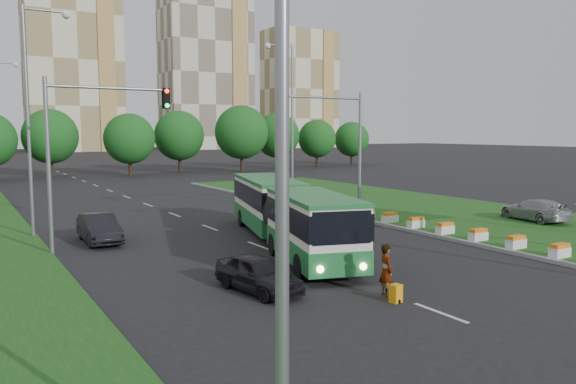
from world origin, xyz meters
TOP-DOWN VIEW (x-y plane):
  - ground at (0.00, 0.00)m, footprint 360.00×360.00m
  - grass_median at (13.00, 8.00)m, footprint 14.00×60.00m
  - median_kerb at (6.05, 8.00)m, footprint 0.30×60.00m
  - lane_markings at (-3.00, 20.00)m, footprint 0.20×100.00m
  - flower_planters at (6.70, 0.80)m, footprint 1.10×18.10m
  - traffic_mast_median at (4.78, 10.00)m, footprint 5.76×0.32m
  - traffic_mast_left at (-10.38, 9.00)m, footprint 5.76×0.32m
  - street_lamps at (-3.00, 10.00)m, footprint 36.00×60.00m
  - tree_line at (10.00, 55.00)m, footprint 120.00×8.00m
  - apartment_tower_ceast at (15.00, 150.00)m, footprint 25.00×15.00m
  - apartment_tower_east at (55.00, 150.00)m, footprint 27.00×15.00m
  - midrise_east at (90.00, 150.00)m, footprint 24.00×14.00m
  - articulated_bus at (-1.95, 5.51)m, footprint 2.48×15.89m
  - car_left_near at (-6.73, -1.03)m, footprint 2.08×3.97m
  - car_left_far at (-9.51, 10.85)m, footprint 1.60×4.39m
  - car_median at (14.73, 3.33)m, footprint 2.60×4.84m
  - pedestrian at (-3.25, -3.74)m, footprint 0.60×0.75m
  - shopping_trolley at (-3.46, -4.48)m, footprint 0.35×0.37m

SIDE VIEW (x-z plane):
  - ground at x=0.00m, z-range 0.00..0.00m
  - lane_markings at x=-3.00m, z-range -0.01..0.01m
  - grass_median at x=13.00m, z-range 0.00..0.15m
  - median_kerb at x=6.05m, z-range 0.00..0.18m
  - shopping_trolley at x=-3.46m, z-range 0.00..0.60m
  - flower_planters at x=6.70m, z-range 0.15..0.75m
  - car_left_near at x=-6.73m, z-range 0.00..1.29m
  - car_left_far at x=-9.51m, z-range 0.00..1.44m
  - car_median at x=14.73m, z-range 0.15..1.48m
  - pedestrian at x=-3.25m, z-range 0.00..1.79m
  - articulated_bus at x=-1.95m, z-range 0.29..2.91m
  - tree_line at x=10.00m, z-range 0.00..9.00m
  - traffic_mast_median at x=4.78m, z-range 1.35..9.35m
  - traffic_mast_left at x=-10.38m, z-range 1.35..9.35m
  - street_lamps at x=-3.00m, z-range 0.00..12.00m
  - midrise_east at x=90.00m, z-range 0.00..40.00m
  - apartment_tower_east at x=55.00m, z-range 0.00..47.00m
  - apartment_tower_ceast at x=15.00m, z-range 0.00..50.00m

